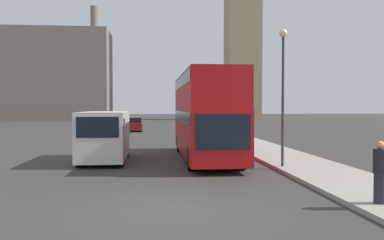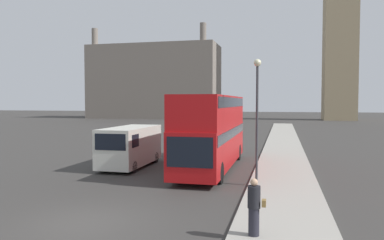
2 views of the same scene
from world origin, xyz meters
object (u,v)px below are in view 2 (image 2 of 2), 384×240
street_lamp (257,102)px  parked_sedan (213,128)px  red_double_decker_bus (212,128)px  white_van (130,146)px  pedestrian (254,207)px

street_lamp → parked_sedan: 31.52m
parked_sedan → red_double_decker_bus: bearing=-79.7°
white_van → parked_sedan: size_ratio=1.22×
white_van → pedestrian: size_ratio=3.36×
red_double_decker_bus → pedestrian: (3.38, -11.40, -1.49)m
white_van → parked_sedan: (0.41, 26.89, -0.65)m
red_double_decker_bus → parked_sedan: 26.83m
red_double_decker_bus → street_lamp: 5.24m
street_lamp → parked_sedan: size_ratio=1.29×
pedestrian → street_lamp: bearing=93.3°
pedestrian → parked_sedan: size_ratio=0.36×
red_double_decker_bus → parked_sedan: (-4.78, 26.34, -1.79)m
white_van → street_lamp: street_lamp is taller
white_van → pedestrian: white_van is taller
red_double_decker_bus → parked_sedan: bearing=100.3°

